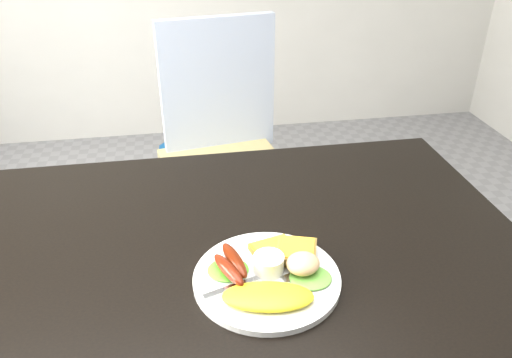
{
  "coord_description": "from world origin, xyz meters",
  "views": [
    {
      "loc": [
        -0.11,
        -0.84,
        1.38
      ],
      "look_at": [
        0.03,
        -0.02,
        0.9
      ],
      "focal_mm": 35.0,
      "sensor_mm": 36.0,
      "label": 1
    }
  ],
  "objects_px": {
    "person": "(100,106)",
    "dining_chair": "(226,172)",
    "plate": "(267,278)",
    "dining_table": "(240,246)"
  },
  "relations": [
    {
      "from": "dining_table",
      "to": "plate",
      "type": "distance_m",
      "value": 0.14
    },
    {
      "from": "dining_table",
      "to": "plate",
      "type": "height_order",
      "value": "plate"
    },
    {
      "from": "plate",
      "to": "person",
      "type": "bearing_deg",
      "value": 115.5
    },
    {
      "from": "plate",
      "to": "dining_chair",
      "type": "bearing_deg",
      "value": 88.41
    },
    {
      "from": "person",
      "to": "dining_table",
      "type": "bearing_deg",
      "value": 138.95
    },
    {
      "from": "person",
      "to": "plate",
      "type": "bearing_deg",
      "value": 136.41
    },
    {
      "from": "dining_chair",
      "to": "plate",
      "type": "distance_m",
      "value": 1.01
    },
    {
      "from": "dining_chair",
      "to": "person",
      "type": "xyz_separation_m",
      "value": [
        -0.39,
        -0.2,
        0.37
      ]
    },
    {
      "from": "dining_table",
      "to": "plate",
      "type": "relative_size",
      "value": 4.37
    },
    {
      "from": "person",
      "to": "dining_chair",
      "type": "bearing_deg",
      "value": -132.28
    }
  ]
}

